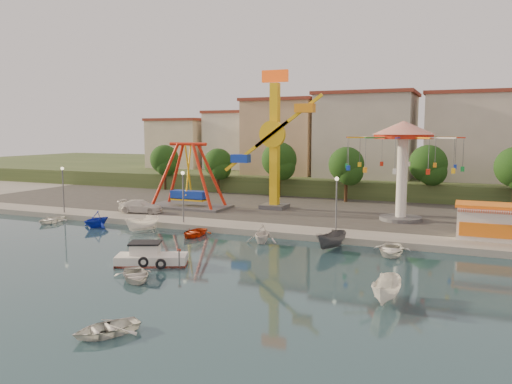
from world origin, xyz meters
The scene contains 33 objects.
ground centered at (0.00, 0.00, 0.00)m, with size 200.00×200.00×0.00m, color #16323C.
quay_deck centered at (0.00, 62.00, 0.30)m, with size 200.00×100.00×0.60m, color #9E998E.
asphalt_pad centered at (0.00, 30.00, 0.60)m, with size 90.00×28.00×0.01m, color #4C4944.
hill_terrace centered at (0.00, 67.00, 1.50)m, with size 200.00×60.00×3.00m, color #384C26.
pirate_ship_ride centered at (-12.59, 21.82, 4.39)m, with size 10.00×5.00×8.00m.
kamikaze_tower centered at (-2.25, 25.08, 8.39)m, with size 8.28×3.10×16.50m.
wave_swinger centered at (12.48, 22.88, 8.20)m, with size 11.60×11.60×10.40m.
booth_left centered at (20.59, 16.49, 2.16)m, with size 5.40×3.78×3.08m.
lamp_post_0 centered at (-24.00, 13.00, 3.10)m, with size 0.14×0.14×5.00m, color #59595E.
lamp_post_1 centered at (-8.00, 13.00, 3.10)m, with size 0.14×0.14×5.00m, color #59595E.
lamp_post_2 centered at (8.00, 13.00, 3.10)m, with size 0.14×0.14×5.00m, color #59595E.
tree_0 centered at (-26.00, 36.98, 5.47)m, with size 4.60×4.60×7.19m.
tree_1 centered at (-16.00, 36.24, 5.20)m, with size 4.35×4.35×6.80m.
tree_2 centered at (-6.00, 35.81, 5.92)m, with size 5.02×5.02×7.85m.
tree_3 centered at (4.00, 34.36, 5.55)m, with size 4.68×4.68×7.32m.
tree_4 centered at (14.00, 37.35, 5.75)m, with size 4.86×4.86×7.60m.
building_0 centered at (-33.37, 46.06, 8.93)m, with size 9.26×9.53×11.87m, color beige.
building_1 centered at (-21.33, 51.38, 7.32)m, with size 12.33×9.01×8.63m, color silver.
building_2 centered at (-8.19, 51.96, 8.62)m, with size 11.95×9.28×11.23m, color tan.
building_3 centered at (5.60, 48.80, 7.60)m, with size 12.59×10.50×9.20m, color beige.
building_4 centered at (19.07, 52.20, 7.62)m, with size 10.75×9.23×9.24m, color beige.
cabin_motorboat centered at (-2.79, -0.35, 0.49)m, with size 5.55×3.90×1.83m.
rowboat_a centered at (-1.39, -4.06, 0.37)m, with size 2.55×3.56×0.74m, color silver.
rowboat_b centered at (2.79, -12.07, 0.34)m, with size 2.35×3.30×0.68m, color white.
skiff centered at (14.75, -1.96, 0.75)m, with size 1.45×3.86×1.49m, color white.
van centered at (-15.68, 16.28, 1.34)m, with size 2.07×5.09×1.48m, color white.
moored_boat_0 centered at (-22.88, 9.80, 0.36)m, with size 2.48×3.48×0.72m, color white.
moored_boat_1 centered at (-16.58, 9.80, 0.85)m, with size 2.79×3.24×1.71m, color #162EC3.
moored_boat_2 centered at (-10.81, 9.80, 0.78)m, with size 1.52×4.04×1.56m, color white.
moored_boat_3 centered at (-4.95, 9.80, 0.37)m, with size 2.57×3.59×0.74m, color red.
moored_boat_4 centered at (2.08, 9.80, 0.82)m, with size 2.67×3.09×1.63m, color white.
moored_boat_5 centered at (8.41, 9.80, 0.77)m, with size 1.50×3.99×1.54m, color #525256.
moored_boat_6 centered at (13.35, 9.80, 0.43)m, with size 2.98×4.17×0.86m, color white.
Camera 1 is at (18.72, -30.72, 9.91)m, focal length 35.00 mm.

